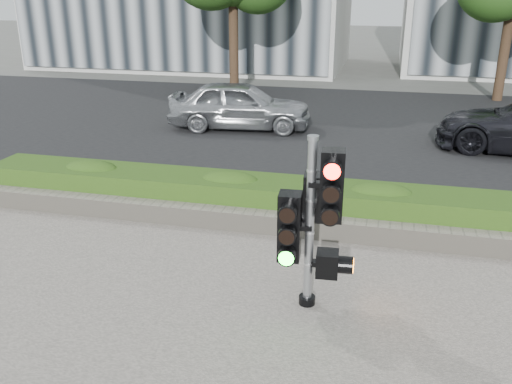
% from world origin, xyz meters
% --- Properties ---
extents(ground, '(120.00, 120.00, 0.00)m').
position_xyz_m(ground, '(0.00, 0.00, 0.00)').
color(ground, '#51514C').
rests_on(ground, ground).
extents(road, '(60.00, 13.00, 0.02)m').
position_xyz_m(road, '(0.00, 10.00, 0.01)').
color(road, black).
rests_on(road, ground).
extents(curb, '(60.00, 0.25, 0.12)m').
position_xyz_m(curb, '(0.00, 3.15, 0.06)').
color(curb, gray).
rests_on(curb, ground).
extents(stone_wall, '(12.00, 0.32, 0.34)m').
position_xyz_m(stone_wall, '(0.00, 1.90, 0.20)').
color(stone_wall, gray).
rests_on(stone_wall, sidewalk).
extents(hedge, '(12.00, 1.00, 0.68)m').
position_xyz_m(hedge, '(0.00, 2.55, 0.37)').
color(hedge, '#497724').
rests_on(hedge, sidewalk).
extents(traffic_signal, '(0.80, 0.61, 2.29)m').
position_xyz_m(traffic_signal, '(0.69, -0.17, 1.30)').
color(traffic_signal, black).
rests_on(traffic_signal, sidewalk).
extents(car_silver, '(4.34, 2.15, 1.42)m').
position_xyz_m(car_silver, '(-2.74, 8.92, 0.73)').
color(car_silver, '#A1A3A7').
rests_on(car_silver, road).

